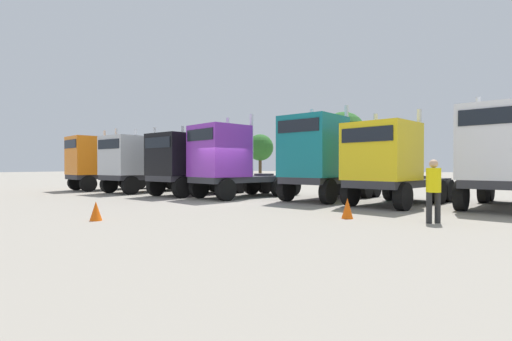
% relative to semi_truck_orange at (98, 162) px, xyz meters
% --- Properties ---
extents(ground, '(200.00, 200.00, 0.00)m').
position_rel_semi_truck_orange_xyz_m(ground, '(11.88, -2.49, -1.90)').
color(ground, gray).
extents(semi_truck_orange, '(4.01, 6.24, 4.20)m').
position_rel_semi_truck_orange_xyz_m(semi_truck_orange, '(0.00, 0.00, 0.00)').
color(semi_truck_orange, '#333338').
rests_on(semi_truck_orange, ground).
extents(semi_truck_silver, '(3.31, 6.36, 4.04)m').
position_rel_semi_truck_orange_xyz_m(semi_truck_silver, '(4.08, -0.44, -0.09)').
color(semi_truck_silver, '#333338').
rests_on(semi_truck_silver, ground).
extents(semi_truck_black, '(3.47, 6.08, 3.99)m').
position_rel_semi_truck_orange_xyz_m(semi_truck_black, '(8.19, -0.77, -0.11)').
color(semi_truck_black, '#333338').
rests_on(semi_truck_black, ground).
extents(semi_truck_purple, '(4.19, 6.47, 4.26)m').
position_rel_semi_truck_orange_xyz_m(semi_truck_purple, '(11.28, -0.96, 0.01)').
color(semi_truck_purple, '#333338').
rests_on(semi_truck_purple, ground).
extents(semi_truck_teal, '(3.67, 6.62, 4.52)m').
position_rel_semi_truck_orange_xyz_m(semi_truck_teal, '(15.84, -0.12, 0.16)').
color(semi_truck_teal, '#333338').
rests_on(semi_truck_teal, ground).
extents(semi_truck_yellow, '(4.07, 6.36, 3.95)m').
position_rel_semi_truck_orange_xyz_m(semi_truck_yellow, '(19.07, -0.91, -0.14)').
color(semi_truck_yellow, '#333338').
rests_on(semi_truck_yellow, ground).
extents(semi_truck_white, '(3.85, 6.74, 4.43)m').
position_rel_semi_truck_orange_xyz_m(semi_truck_white, '(23.02, -0.40, 0.12)').
color(semi_truck_white, '#333338').
rests_on(semi_truck_white, ground).
extents(visitor_in_hivis, '(0.56, 0.56, 1.83)m').
position_rel_semi_truck_orange_xyz_m(visitor_in_hivis, '(20.98, -5.08, -0.83)').
color(visitor_in_hivis, '#272727').
rests_on(visitor_in_hivis, ground).
extents(traffic_cone_mid, '(0.36, 0.36, 0.58)m').
position_rel_semi_truck_orange_xyz_m(traffic_cone_mid, '(12.08, -9.48, -1.60)').
color(traffic_cone_mid, '#F2590C').
rests_on(traffic_cone_mid, ground).
extents(traffic_cone_far, '(0.36, 0.36, 0.64)m').
position_rel_semi_truck_orange_xyz_m(traffic_cone_far, '(18.57, -5.38, -1.58)').
color(traffic_cone_far, '#F2590C').
rests_on(traffic_cone_far, ground).
extents(oak_far_left, '(3.01, 3.01, 5.29)m').
position_rel_semi_truck_orange_xyz_m(oak_far_left, '(1.58, 20.30, 1.85)').
color(oak_far_left, '#4C3823').
rests_on(oak_far_left, ground).
extents(oak_far_centre, '(4.39, 4.39, 6.86)m').
position_rel_semi_truck_orange_xyz_m(oak_far_centre, '(11.71, 18.36, 2.75)').
color(oak_far_centre, '#4C3823').
rests_on(oak_far_centre, ground).
extents(oak_far_right, '(2.93, 2.93, 5.62)m').
position_rel_semi_truck_orange_xyz_m(oak_far_right, '(23.48, 17.74, 2.22)').
color(oak_far_right, '#4C3823').
rests_on(oak_far_right, ground).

